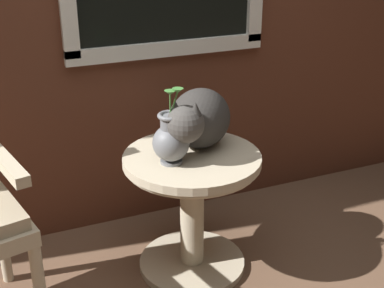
% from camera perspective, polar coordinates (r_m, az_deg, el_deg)
% --- Properties ---
extents(wicker_side_table, '(0.58, 0.58, 0.55)m').
position_cam_1_polar(wicker_side_table, '(2.25, 0.00, -5.40)').
color(wicker_side_table, beige).
rests_on(wicker_side_table, ground_plane).
extents(cat, '(0.45, 0.49, 0.26)m').
position_cam_1_polar(cat, '(2.19, 0.72, 2.75)').
color(cat, '#33302D').
rests_on(cat, wicker_side_table).
extents(pewter_vase_with_ivy, '(0.15, 0.15, 0.31)m').
position_cam_1_polar(pewter_vase_with_ivy, '(2.06, -2.30, 0.52)').
color(pewter_vase_with_ivy, slate).
rests_on(pewter_vase_with_ivy, wicker_side_table).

